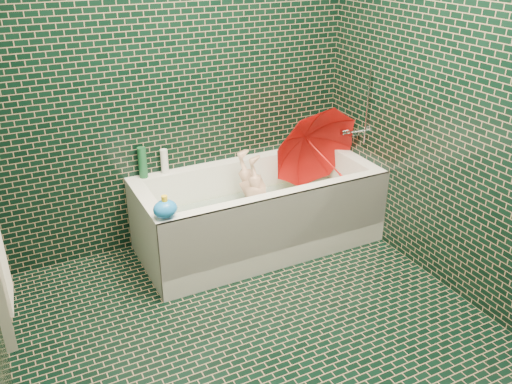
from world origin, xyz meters
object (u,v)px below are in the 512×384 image
umbrella (324,157)px  child (259,203)px  bath_toy (165,209)px  rubber_duck (309,142)px  bathtub (259,219)px

umbrella → child: bearing=171.4°
umbrella → bath_toy: 1.32m
rubber_duck → bathtub: bearing=-162.5°
rubber_duck → bath_toy: 1.51m
umbrella → rubber_duck: umbrella is taller
child → bath_toy: (-0.80, -0.35, 0.30)m
bathtub → bath_toy: bearing=-159.2°
bathtub → umbrella: size_ratio=2.55×
rubber_duck → bath_toy: size_ratio=0.67×
bathtub → child: size_ratio=2.15×
bathtub → umbrella: 0.65m
bathtub → bath_toy: 0.92m
child → bath_toy: 0.92m
bathtub → rubber_duck: size_ratio=14.78×
child → rubber_duck: rubber_duck is taller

